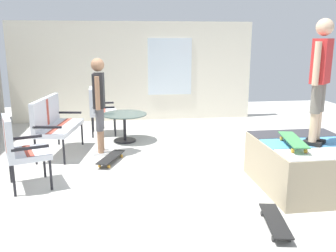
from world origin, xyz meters
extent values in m
cube|color=beige|center=(0.00, 0.00, -0.05)|extent=(12.00, 12.00, 0.10)
cube|color=silver|center=(3.80, 0.50, 1.22)|extent=(0.20, 6.00, 2.45)
cube|color=silver|center=(3.69, -0.40, 1.35)|extent=(0.03, 1.10, 1.40)
cube|color=tan|center=(-0.97, -1.69, 0.32)|extent=(1.47, 1.30, 0.65)
cube|color=silver|center=(-1.46, -1.69, 0.65)|extent=(0.48, 1.26, 0.01)
cube|color=#4C99D8|center=(-0.97, -1.69, 0.65)|extent=(0.48, 1.26, 0.01)
cube|color=#333338|center=(-0.49, -1.69, 0.65)|extent=(0.48, 1.26, 0.01)
cylinder|color=#B2B2B7|center=(-0.98, -1.07, 0.62)|extent=(1.41, 0.06, 0.05)
cylinder|color=black|center=(0.45, 1.80, 0.22)|extent=(0.04, 0.04, 0.44)
cylinder|color=black|center=(1.60, 1.62, 0.22)|extent=(0.04, 0.04, 0.44)
cylinder|color=black|center=(0.52, 2.27, 0.22)|extent=(0.04, 0.04, 0.44)
cylinder|color=black|center=(1.68, 2.08, 0.22)|extent=(0.04, 0.04, 0.44)
cube|color=silver|center=(1.06, 1.94, 0.48)|extent=(1.32, 0.74, 0.08)
cube|color=#B74738|center=(1.06, 1.94, 0.52)|extent=(1.21, 0.29, 0.00)
cube|color=silver|center=(1.10, 2.18, 0.77)|extent=(1.25, 0.28, 0.50)
cube|color=#B74738|center=(1.10, 2.18, 0.77)|extent=(0.11, 0.10, 0.46)
cube|color=black|center=(0.46, 2.04, 0.64)|extent=(0.11, 0.47, 0.04)
cube|color=black|center=(1.66, 1.85, 0.64)|extent=(0.11, 0.47, 0.04)
cylinder|color=black|center=(2.13, 0.98, 0.22)|extent=(0.04, 0.04, 0.44)
cylinder|color=black|center=(2.67, 1.00, 0.22)|extent=(0.04, 0.04, 0.44)
cylinder|color=black|center=(2.11, 1.45, 0.22)|extent=(0.04, 0.04, 0.44)
cylinder|color=black|center=(2.65, 1.47, 0.22)|extent=(0.04, 0.04, 0.44)
cube|color=silver|center=(2.39, 1.23, 0.48)|extent=(0.64, 0.58, 0.08)
cube|color=#B74738|center=(2.39, 1.23, 0.52)|extent=(0.58, 0.12, 0.00)
cube|color=silver|center=(2.38, 1.46, 0.77)|extent=(0.62, 0.11, 0.50)
cube|color=#B74738|center=(2.38, 1.46, 0.77)|extent=(0.10, 0.09, 0.46)
cube|color=black|center=(2.10, 1.22, 0.64)|extent=(0.06, 0.47, 0.04)
cube|color=black|center=(2.68, 1.24, 0.64)|extent=(0.06, 0.47, 0.04)
cylinder|color=black|center=(-0.60, 1.83, 0.22)|extent=(0.04, 0.04, 0.44)
cylinder|color=black|center=(-0.09, 2.01, 0.22)|extent=(0.04, 0.04, 0.44)
cylinder|color=black|center=(-0.76, 2.27, 0.22)|extent=(0.04, 0.04, 0.44)
cylinder|color=black|center=(-0.25, 2.46, 0.22)|extent=(0.04, 0.04, 0.44)
cube|color=silver|center=(-0.43, 2.14, 0.48)|extent=(0.77, 0.73, 0.08)
cube|color=#B74738|center=(-0.43, 2.14, 0.52)|extent=(0.58, 0.29, 0.00)
cube|color=silver|center=(-0.51, 2.36, 0.77)|extent=(0.61, 0.29, 0.50)
cube|color=#B74738|center=(-0.51, 2.36, 0.77)|extent=(0.12, 0.11, 0.46)
cube|color=black|center=(-0.70, 2.04, 0.64)|extent=(0.20, 0.46, 0.04)
cube|color=black|center=(-0.15, 2.24, 0.64)|extent=(0.20, 0.46, 0.04)
cylinder|color=black|center=(1.74, 0.79, 0.28)|extent=(0.06, 0.06, 0.55)
cylinder|color=black|center=(1.74, 0.79, 0.01)|extent=(0.44, 0.44, 0.03)
cylinder|color=#425651|center=(1.74, 0.79, 0.56)|extent=(0.90, 0.90, 0.02)
cube|color=silver|center=(0.85, 1.23, 0.03)|extent=(0.12, 0.25, 0.05)
cylinder|color=#9E7051|center=(0.85, 1.23, 0.25)|extent=(0.10, 0.10, 0.40)
cylinder|color=#4C4C51|center=(0.85, 1.23, 0.66)|extent=(0.13, 0.13, 0.40)
cube|color=silver|center=(1.02, 1.22, 0.03)|extent=(0.12, 0.25, 0.05)
cylinder|color=#9E7051|center=(1.02, 1.22, 0.25)|extent=(0.10, 0.10, 0.40)
cylinder|color=#4C4C51|center=(1.02, 1.22, 0.66)|extent=(0.13, 0.13, 0.40)
cube|color=#262628|center=(0.94, 1.22, 1.16)|extent=(0.33, 0.20, 0.60)
sphere|color=#9E7051|center=(0.94, 1.22, 1.60)|extent=(0.23, 0.23, 0.23)
cylinder|color=#9E7051|center=(0.74, 1.24, 1.14)|extent=(0.08, 0.08, 0.57)
cylinder|color=#9E7051|center=(1.14, 1.21, 1.14)|extent=(0.08, 0.08, 0.57)
cube|color=black|center=(-1.00, -1.76, 0.68)|extent=(0.25, 0.25, 0.05)
cylinder|color=beige|center=(-1.00, -1.76, 0.90)|extent=(0.10, 0.10, 0.38)
cylinder|color=slate|center=(-1.00, -1.76, 1.28)|extent=(0.13, 0.13, 0.38)
cube|color=black|center=(-1.12, -1.64, 0.68)|extent=(0.25, 0.25, 0.05)
cylinder|color=beige|center=(-1.12, -1.64, 0.90)|extent=(0.10, 0.10, 0.38)
cylinder|color=slate|center=(-1.12, -1.64, 1.28)|extent=(0.13, 0.13, 0.38)
cube|color=red|center=(-1.06, -1.70, 1.75)|extent=(0.35, 0.35, 0.56)
sphere|color=beige|center=(-1.06, -1.70, 2.17)|extent=(0.22, 0.22, 0.22)
cylinder|color=beige|center=(-0.91, -1.84, 1.73)|extent=(0.08, 0.08, 0.54)
cylinder|color=beige|center=(-1.20, -1.56, 1.73)|extent=(0.08, 0.08, 0.54)
cube|color=black|center=(0.46, 1.04, 0.09)|extent=(0.82, 0.48, 0.02)
cylinder|color=gold|center=(0.69, 0.87, 0.03)|extent=(0.06, 0.05, 0.06)
cylinder|color=gold|center=(0.75, 1.01, 0.03)|extent=(0.06, 0.05, 0.06)
cylinder|color=gold|center=(0.17, 1.07, 0.03)|extent=(0.06, 0.05, 0.06)
cylinder|color=gold|center=(0.23, 1.22, 0.03)|extent=(0.06, 0.05, 0.06)
cube|color=black|center=(-2.00, -0.79, 0.09)|extent=(0.82, 0.34, 0.02)
cylinder|color=#333333|center=(-1.74, -0.92, 0.03)|extent=(0.06, 0.04, 0.06)
cylinder|color=#333333|center=(-1.71, -0.76, 0.03)|extent=(0.06, 0.04, 0.06)
cylinder|color=#333333|center=(-2.29, -0.82, 0.03)|extent=(0.06, 0.04, 0.06)
cylinder|color=#333333|center=(-2.26, -0.66, 0.03)|extent=(0.06, 0.04, 0.06)
cube|color=#3F8C4C|center=(-1.13, -1.37, 0.75)|extent=(0.82, 0.34, 0.01)
cylinder|color=gold|center=(-0.87, -1.50, 0.69)|extent=(0.06, 0.04, 0.06)
cylinder|color=gold|center=(-0.84, -1.34, 0.69)|extent=(0.06, 0.04, 0.06)
cylinder|color=gold|center=(-1.42, -1.39, 0.69)|extent=(0.06, 0.04, 0.06)
cylinder|color=gold|center=(-1.39, -1.24, 0.69)|extent=(0.06, 0.04, 0.06)
camera|label=1|loc=(-5.47, 0.86, 2.03)|focal=39.05mm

